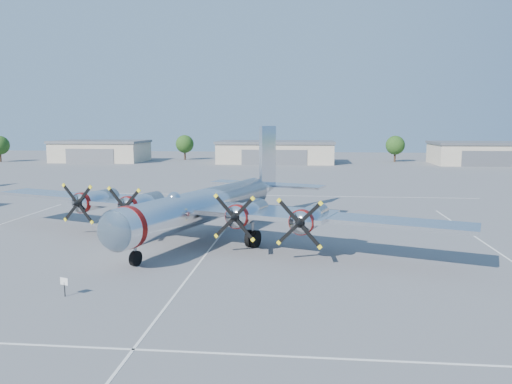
# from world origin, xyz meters

# --- Properties ---
(ground) EXTENTS (260.00, 260.00, 0.00)m
(ground) POSITION_xyz_m (0.00, 0.00, 0.00)
(ground) COLOR #59595C
(ground) RESTS_ON ground
(parking_lines) EXTENTS (60.00, 50.08, 0.01)m
(parking_lines) POSITION_xyz_m (0.00, -1.75, 0.01)
(parking_lines) COLOR silver
(parking_lines) RESTS_ON ground
(hangar_west) EXTENTS (22.60, 14.60, 5.40)m
(hangar_west) POSITION_xyz_m (-45.00, 81.96, 2.71)
(hangar_west) COLOR #B8AB92
(hangar_west) RESTS_ON ground
(hangar_center) EXTENTS (28.60, 14.60, 5.40)m
(hangar_center) POSITION_xyz_m (0.00, 81.96, 2.71)
(hangar_center) COLOR #B8AB92
(hangar_center) RESTS_ON ground
(hangar_east) EXTENTS (20.60, 14.60, 5.40)m
(hangar_east) POSITION_xyz_m (48.00, 81.96, 2.71)
(hangar_east) COLOR #B8AB92
(hangar_east) RESTS_ON ground
(tree_far_west) EXTENTS (4.80, 4.80, 6.64)m
(tree_far_west) POSITION_xyz_m (-70.00, 78.00, 4.22)
(tree_far_west) COLOR #382619
(tree_far_west) RESTS_ON ground
(tree_west) EXTENTS (4.80, 4.80, 6.64)m
(tree_west) POSITION_xyz_m (-25.00, 90.00, 4.22)
(tree_west) COLOR #382619
(tree_west) RESTS_ON ground
(tree_east) EXTENTS (4.80, 4.80, 6.64)m
(tree_east) POSITION_xyz_m (30.00, 88.00, 4.22)
(tree_east) COLOR #382619
(tree_east) RESTS_ON ground
(main_bomber_b29) EXTENTS (49.99, 41.74, 9.45)m
(main_bomber_b29) POSITION_xyz_m (-0.86, -0.11, 0.00)
(main_bomber_b29) COLOR silver
(main_bomber_b29) RESTS_ON ground
(info_placard) EXTENTS (0.55, 0.23, 1.08)m
(info_placard) POSITION_xyz_m (-6.13, -15.88, 0.76)
(info_placard) COLOR black
(info_placard) RESTS_ON ground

